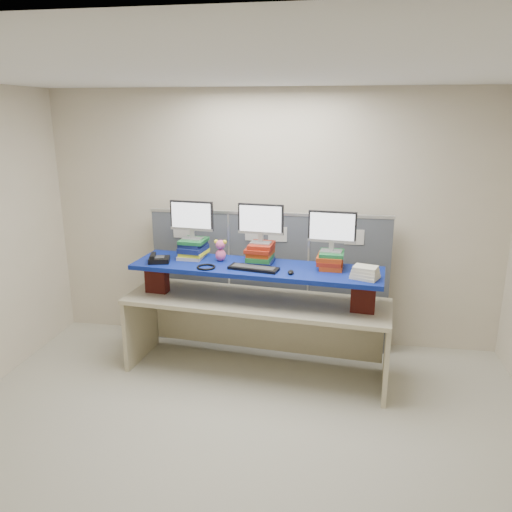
% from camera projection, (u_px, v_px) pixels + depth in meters
% --- Properties ---
extents(room, '(5.00, 4.00, 2.80)m').
position_uv_depth(room, '(235.00, 276.00, 3.61)').
color(room, beige).
rests_on(room, ground).
extents(cubicle_partition, '(2.60, 0.06, 1.53)m').
position_uv_depth(cubicle_partition, '(268.00, 280.00, 5.47)').
color(cubicle_partition, '#43474E').
rests_on(cubicle_partition, ground).
extents(desk, '(2.64, 1.00, 0.78)m').
position_uv_depth(desk, '(256.00, 314.00, 4.91)').
color(desk, '#C1B693').
rests_on(desk, ground).
extents(brick_pier_left, '(0.23, 0.14, 0.30)m').
position_uv_depth(brick_pier_left, '(157.00, 278.00, 5.03)').
color(brick_pier_left, maroon).
rests_on(brick_pier_left, desk).
extents(brick_pier_right, '(0.23, 0.14, 0.30)m').
position_uv_depth(brick_pier_right, '(363.00, 296.00, 4.53)').
color(brick_pier_right, maroon).
rests_on(brick_pier_right, desk).
extents(blue_board, '(2.44, 0.83, 0.04)m').
position_uv_depth(blue_board, '(256.00, 268.00, 4.78)').
color(blue_board, navy).
rests_on(blue_board, brick_pier_left).
extents(book_stack_left, '(0.28, 0.33, 0.19)m').
position_uv_depth(book_stack_left, '(193.00, 248.00, 5.03)').
color(book_stack_left, beige).
rests_on(book_stack_left, blue_board).
extents(book_stack_center, '(0.27, 0.32, 0.20)m').
position_uv_depth(book_stack_center, '(261.00, 253.00, 4.85)').
color(book_stack_center, navy).
rests_on(book_stack_center, blue_board).
extents(book_stack_right, '(0.26, 0.31, 0.16)m').
position_uv_depth(book_stack_right, '(331.00, 260.00, 4.69)').
color(book_stack_right, '#AF3910').
rests_on(book_stack_right, blue_board).
extents(monitor_left, '(0.45, 0.14, 0.39)m').
position_uv_depth(monitor_left, '(192.00, 218.00, 4.94)').
color(monitor_left, '#B0B0B5').
rests_on(monitor_left, book_stack_left).
extents(monitor_center, '(0.45, 0.14, 0.39)m').
position_uv_depth(monitor_center, '(261.00, 221.00, 4.76)').
color(monitor_center, '#B0B0B5').
rests_on(monitor_center, book_stack_center).
extents(monitor_right, '(0.45, 0.14, 0.39)m').
position_uv_depth(monitor_right, '(332.00, 229.00, 4.60)').
color(monitor_right, '#B0B0B5').
rests_on(monitor_right, book_stack_right).
extents(keyboard, '(0.49, 0.24, 0.03)m').
position_uv_depth(keyboard, '(254.00, 268.00, 4.66)').
color(keyboard, black).
rests_on(keyboard, blue_board).
extents(mouse, '(0.09, 0.11, 0.03)m').
position_uv_depth(mouse, '(291.00, 272.00, 4.54)').
color(mouse, black).
rests_on(mouse, blue_board).
extents(desk_phone, '(0.24, 0.22, 0.08)m').
position_uv_depth(desk_phone, '(158.00, 259.00, 4.89)').
color(desk_phone, black).
rests_on(desk_phone, blue_board).
extents(headset, '(0.23, 0.23, 0.02)m').
position_uv_depth(headset, '(206.00, 267.00, 4.71)').
color(headset, black).
rests_on(headset, blue_board).
extents(plush_toy, '(0.13, 0.09, 0.22)m').
position_uv_depth(plush_toy, '(221.00, 250.00, 4.91)').
color(plush_toy, '#EA5994').
rests_on(plush_toy, blue_board).
extents(binder_stack, '(0.28, 0.25, 0.11)m').
position_uv_depth(binder_stack, '(365.00, 273.00, 4.40)').
color(binder_stack, beige).
rests_on(binder_stack, blue_board).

